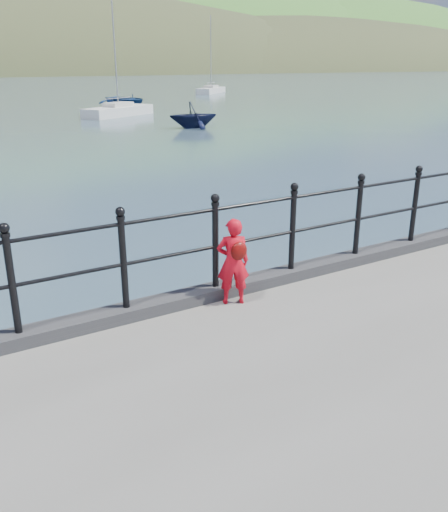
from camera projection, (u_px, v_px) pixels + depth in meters
ground at (171, 372)px, 7.08m from camera, size 600.00×600.00×0.00m
kerb at (173, 301)px, 6.59m from camera, size 60.00×0.30×0.15m
railing at (171, 243)px, 6.34m from camera, size 18.11×0.11×1.20m
far_shore at (4, 129)px, 226.08m from camera, size 830.00×200.00×156.00m
child at (233, 261)px, 6.56m from camera, size 0.47×0.40×1.09m
launch_blue at (126, 100)px, 49.47m from camera, size 4.60×5.83×1.09m
launch_navy at (193, 115)px, 32.85m from camera, size 3.33×3.00×1.56m
sailboat_far at (211, 90)px, 69.47m from camera, size 6.16×5.75×9.44m
sailboat_near at (119, 112)px, 40.17m from camera, size 6.31×4.64×8.63m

